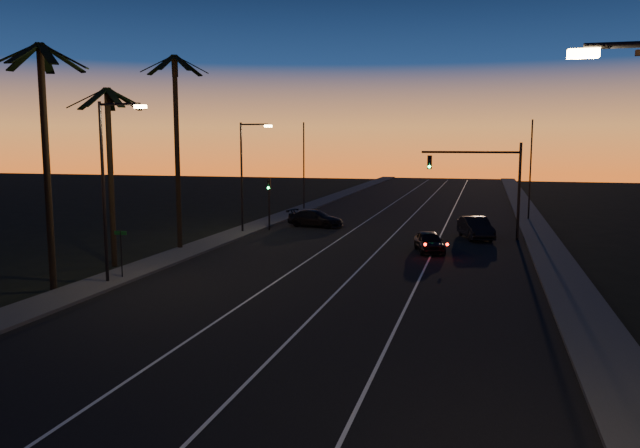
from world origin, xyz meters
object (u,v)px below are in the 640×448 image
(lead_car, at_px, (429,242))
(cross_car, at_px, (316,218))
(signal_mast, at_px, (486,173))
(right_car, at_px, (476,228))

(lead_car, distance_m, cross_car, 14.08)
(signal_mast, relative_size, right_car, 1.41)
(signal_mast, xyz_separation_m, cross_car, (-13.59, 2.94, -4.08))
(signal_mast, height_order, cross_car, signal_mast)
(signal_mast, relative_size, lead_car, 1.53)
(signal_mast, distance_m, cross_car, 14.49)
(signal_mast, bearing_deg, right_car, -156.09)
(lead_car, bearing_deg, signal_mast, 63.49)
(signal_mast, bearing_deg, cross_car, 167.81)
(lead_car, distance_m, right_car, 7.05)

